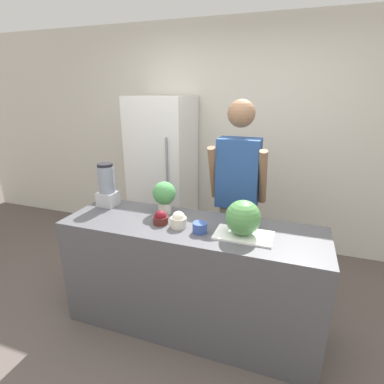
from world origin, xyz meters
The scene contains 12 objects.
ground_plane centered at (0.00, 0.00, 0.00)m, with size 14.00×14.00×0.00m, color #564C47.
wall_back centered at (0.00, 1.94, 1.30)m, with size 8.00×0.06×2.60m.
counter_island centered at (0.00, 0.30, 0.45)m, with size 1.96×0.61×0.89m.
refrigerator centered at (-0.79, 1.56, 0.89)m, with size 0.66×0.67×1.79m.
person centered at (0.22, 0.93, 0.93)m, with size 0.50×0.28×1.78m.
cutting_board centered at (0.40, 0.26, 0.90)m, with size 0.40×0.24×0.01m.
watermelon centered at (0.39, 0.26, 1.03)m, with size 0.24×0.24×0.24m.
bowl_cherries centered at (-0.22, 0.26, 0.94)m, with size 0.11×0.11×0.10m.
bowl_cream centered at (-0.07, 0.25, 0.95)m, with size 0.12×0.12×0.12m.
bowl_small_blue centered at (0.10, 0.21, 0.93)m, with size 0.10×0.10×0.07m.
blender centered at (-0.81, 0.45, 1.07)m, with size 0.15×0.15×0.37m.
potted_plant centered at (-0.28, 0.46, 1.04)m, with size 0.19×0.19×0.26m.
Camera 1 is at (0.68, -1.60, 1.84)m, focal length 28.00 mm.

